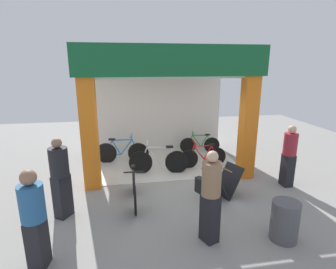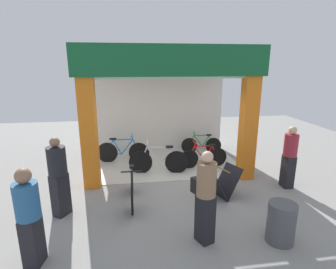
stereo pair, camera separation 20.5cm
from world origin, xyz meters
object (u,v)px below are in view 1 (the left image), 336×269
(bicycle_parked_0, at_px, (134,188))
(pedestrian_0, at_px, (34,218))
(bicycle_inside_3, at_px, (122,152))
(sandwich_board_sign, at_px, (222,182))
(pedestrian_2, at_px, (289,155))
(bicycle_inside_0, at_px, (200,144))
(pedestrian_1, at_px, (60,177))
(pedestrian_3, at_px, (210,196))
(bicycle_inside_1, at_px, (159,161))
(trash_bin, at_px, (285,221))
(bicycle_inside_2, at_px, (203,157))

(bicycle_parked_0, relative_size, pedestrian_0, 0.99)
(bicycle_inside_3, distance_m, sandwich_board_sign, 3.60)
(bicycle_parked_0, height_order, pedestrian_0, pedestrian_0)
(sandwich_board_sign, height_order, pedestrian_2, pedestrian_2)
(bicycle_inside_0, xyz_separation_m, sandwich_board_sign, (-0.40, -3.27, 0.06))
(bicycle_inside_0, bearing_deg, sandwich_board_sign, -97.00)
(bicycle_inside_0, distance_m, pedestrian_2, 3.37)
(bicycle_parked_0, relative_size, sandwich_board_sign, 1.61)
(pedestrian_1, xyz_separation_m, pedestrian_3, (2.77, -1.28, -0.01))
(sandwich_board_sign, distance_m, pedestrian_3, 1.83)
(bicycle_inside_0, height_order, bicycle_inside_1, bicycle_inside_1)
(bicycle_parked_0, distance_m, trash_bin, 3.19)
(sandwich_board_sign, xyz_separation_m, pedestrian_3, (-0.84, -1.54, 0.52))
(pedestrian_2, bearing_deg, bicycle_parked_0, -176.63)
(bicycle_inside_1, relative_size, pedestrian_2, 1.06)
(bicycle_inside_0, bearing_deg, bicycle_parked_0, -128.05)
(bicycle_parked_0, distance_m, pedestrian_3, 2.11)
(bicycle_inside_0, distance_m, bicycle_inside_1, 2.36)
(bicycle_parked_0, bearing_deg, bicycle_inside_2, 39.83)
(bicycle_inside_0, height_order, pedestrian_0, pedestrian_0)
(bicycle_inside_2, distance_m, bicycle_parked_0, 2.87)
(pedestrian_2, bearing_deg, bicycle_inside_2, 138.37)
(bicycle_inside_3, bearing_deg, bicycle_parked_0, -84.24)
(pedestrian_2, relative_size, pedestrian_3, 0.95)
(bicycle_parked_0, xyz_separation_m, pedestrian_3, (1.27, -1.60, 0.53))
(pedestrian_1, height_order, trash_bin, pedestrian_1)
(bicycle_inside_3, bearing_deg, pedestrian_2, -29.32)
(pedestrian_1, distance_m, pedestrian_3, 3.05)
(pedestrian_0, height_order, pedestrian_3, pedestrian_3)
(bicycle_inside_0, distance_m, bicycle_inside_2, 1.40)
(bicycle_inside_3, bearing_deg, bicycle_inside_1, -44.75)
(sandwich_board_sign, bearing_deg, trash_bin, -73.36)
(bicycle_inside_3, relative_size, trash_bin, 2.25)
(bicycle_inside_1, distance_m, trash_bin, 3.87)
(bicycle_inside_2, bearing_deg, bicycle_inside_0, 77.49)
(bicycle_inside_1, xyz_separation_m, pedestrian_3, (0.48, -3.19, 0.51))
(pedestrian_2, bearing_deg, bicycle_inside_1, 157.21)
(bicycle_inside_3, bearing_deg, pedestrian_1, -112.54)
(bicycle_inside_3, xyz_separation_m, sandwich_board_sign, (2.37, -2.70, -0.00))
(bicycle_parked_0, bearing_deg, sandwich_board_sign, -1.79)
(bicycle_inside_2, relative_size, sandwich_board_sign, 1.50)
(bicycle_inside_1, xyz_separation_m, bicycle_parked_0, (-0.79, -1.59, -0.02))
(bicycle_inside_0, bearing_deg, bicycle_inside_2, -102.51)
(bicycle_inside_0, bearing_deg, pedestrian_2, -63.17)
(pedestrian_1, bearing_deg, pedestrian_2, 5.83)
(pedestrian_1, bearing_deg, bicycle_inside_1, 39.91)
(pedestrian_1, xyz_separation_m, pedestrian_2, (5.51, 0.56, -0.06))
(bicycle_inside_1, relative_size, pedestrian_1, 1.01)
(sandwich_board_sign, relative_size, pedestrian_2, 0.62)
(bicycle_inside_1, relative_size, bicycle_inside_2, 1.13)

